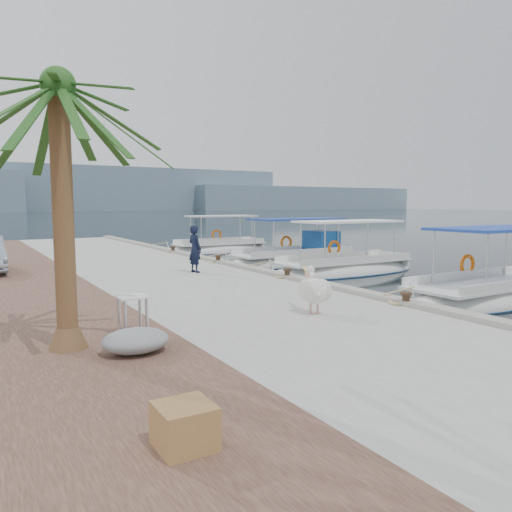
{
  "coord_description": "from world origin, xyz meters",
  "views": [
    {
      "loc": [
        -9.38,
        -11.69,
        2.92
      ],
      "look_at": [
        -1.0,
        2.38,
        1.2
      ],
      "focal_mm": 35.0,
      "sensor_mm": 36.0,
      "label": 1
    }
  ],
  "objects_px": {
    "fishing_caique_e": "(219,251)",
    "pelican": "(314,290)",
    "fishing_caique_b": "(492,298)",
    "fisherman": "(195,249)",
    "date_palm": "(58,87)",
    "fishing_caique_d": "(295,261)",
    "fishing_caique_c": "(344,271)"
  },
  "relations": [
    {
      "from": "fishing_caique_e",
      "to": "pelican",
      "type": "height_order",
      "value": "fishing_caique_e"
    },
    {
      "from": "fishing_caique_b",
      "to": "fisherman",
      "type": "relative_size",
      "value": 4.25
    },
    {
      "from": "fishing_caique_e",
      "to": "fisherman",
      "type": "relative_size",
      "value": 4.06
    },
    {
      "from": "date_palm",
      "to": "pelican",
      "type": "bearing_deg",
      "value": 0.26
    },
    {
      "from": "fishing_caique_b",
      "to": "fishing_caique_d",
      "type": "height_order",
      "value": "same"
    },
    {
      "from": "fishing_caique_b",
      "to": "date_palm",
      "type": "xyz_separation_m",
      "value": [
        -12.03,
        -0.31,
        4.65
      ]
    },
    {
      "from": "fishing_caique_e",
      "to": "fishing_caique_d",
      "type": "bearing_deg",
      "value": -86.34
    },
    {
      "from": "fishing_caique_e",
      "to": "fishing_caique_c",
      "type": "bearing_deg",
      "value": -88.21
    },
    {
      "from": "fishing_caique_b",
      "to": "fishing_caique_d",
      "type": "xyz_separation_m",
      "value": [
        0.3,
        10.54,
        0.06
      ]
    },
    {
      "from": "fishing_caique_c",
      "to": "fishing_caique_d",
      "type": "relative_size",
      "value": 1.0
    },
    {
      "from": "fishing_caique_b",
      "to": "fishing_caique_c",
      "type": "xyz_separation_m",
      "value": [
        0.18,
        6.85,
        0.0
      ]
    },
    {
      "from": "fishing_caique_b",
      "to": "fishing_caique_c",
      "type": "height_order",
      "value": "same"
    },
    {
      "from": "fishing_caique_c",
      "to": "pelican",
      "type": "relative_size",
      "value": 5.68
    },
    {
      "from": "fisherman",
      "to": "date_palm",
      "type": "distance_m",
      "value": 9.98
    },
    {
      "from": "fishing_caique_b",
      "to": "pelican",
      "type": "height_order",
      "value": "fishing_caique_b"
    },
    {
      "from": "fishing_caique_d",
      "to": "date_palm",
      "type": "bearing_deg",
      "value": -138.68
    },
    {
      "from": "fishing_caique_e",
      "to": "fisherman",
      "type": "xyz_separation_m",
      "value": [
        -6.24,
        -10.58,
        1.21
      ]
    },
    {
      "from": "fishing_caique_c",
      "to": "date_palm",
      "type": "height_order",
      "value": "date_palm"
    },
    {
      "from": "fishing_caique_b",
      "to": "fishing_caique_e",
      "type": "xyz_separation_m",
      "value": [
        -0.16,
        17.76,
        0.0
      ]
    },
    {
      "from": "date_palm",
      "to": "fishing_caique_e",
      "type": "bearing_deg",
      "value": 56.7
    },
    {
      "from": "fishing_caique_b",
      "to": "fisherman",
      "type": "xyz_separation_m",
      "value": [
        -6.4,
        7.18,
        1.21
      ]
    },
    {
      "from": "fisherman",
      "to": "fishing_caique_b",
      "type": "bearing_deg",
      "value": -150.25
    },
    {
      "from": "fishing_caique_b",
      "to": "fishing_caique_e",
      "type": "relative_size",
      "value": 1.05
    },
    {
      "from": "fishing_caique_d",
      "to": "pelican",
      "type": "bearing_deg",
      "value": -123.46
    },
    {
      "from": "fishing_caique_e",
      "to": "date_palm",
      "type": "distance_m",
      "value": 22.11
    },
    {
      "from": "fishing_caique_d",
      "to": "fishing_caique_e",
      "type": "bearing_deg",
      "value": 93.66
    },
    {
      "from": "fishing_caique_c",
      "to": "date_palm",
      "type": "distance_m",
      "value": 14.89
    },
    {
      "from": "date_palm",
      "to": "fishing_caique_c",
      "type": "bearing_deg",
      "value": 30.38
    },
    {
      "from": "fisherman",
      "to": "date_palm",
      "type": "xyz_separation_m",
      "value": [
        -5.63,
        -7.49,
        3.44
      ]
    },
    {
      "from": "fishing_caique_e",
      "to": "date_palm",
      "type": "relative_size",
      "value": 1.29
    },
    {
      "from": "fishing_caique_b",
      "to": "fisherman",
      "type": "height_order",
      "value": "fishing_caique_b"
    },
    {
      "from": "fishing_caique_e",
      "to": "pelican",
      "type": "relative_size",
      "value": 5.16
    }
  ]
}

